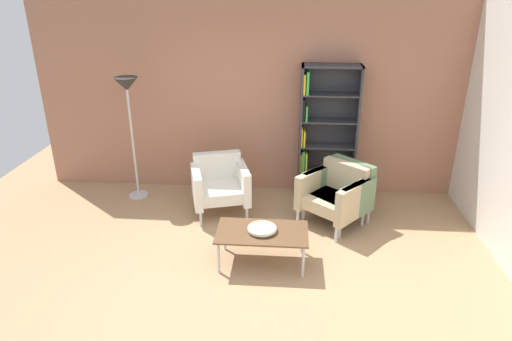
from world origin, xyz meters
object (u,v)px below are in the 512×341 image
object	(u,v)px
bookshelf_tall	(324,134)
armchair_spare_guest	(335,194)
decorative_bowl	(262,229)
armchair_by_bookshelf	(341,191)
armchair_corner_red	(220,184)
floor_lamp_torchiere	(128,99)
coffee_table_low	(262,234)

from	to	relation	value
bookshelf_tall	armchair_spare_guest	distance (m)	1.01
decorative_bowl	armchair_by_bookshelf	size ratio (longest dim) A/B	0.34
armchair_corner_red	armchair_spare_guest	size ratio (longest dim) A/B	0.91
bookshelf_tall	decorative_bowl	bearing A→B (deg)	-112.29
decorative_bowl	floor_lamp_torchiere	bearing A→B (deg)	141.21
coffee_table_low	floor_lamp_torchiere	bearing A→B (deg)	141.21
armchair_corner_red	armchair_by_bookshelf	xyz separation A→B (m)	(1.59, -0.11, 0.00)
coffee_table_low	armchair_by_bookshelf	distance (m)	1.41
decorative_bowl	armchair_by_bookshelf	world-z (taller)	armchair_by_bookshelf
bookshelf_tall	armchair_corner_red	xyz separation A→B (m)	(-1.39, -0.66, -0.52)
armchair_by_bookshelf	floor_lamp_torchiere	xyz separation A→B (m)	(-2.86, 0.49, 1.03)
bookshelf_tall	floor_lamp_torchiere	xyz separation A→B (m)	(-2.66, -0.27, 0.52)
armchair_corner_red	floor_lamp_torchiere	world-z (taller)	floor_lamp_torchiere
floor_lamp_torchiere	coffee_table_low	bearing A→B (deg)	-38.79
armchair_spare_guest	armchair_by_bookshelf	bearing A→B (deg)	86.91
decorative_bowl	coffee_table_low	bearing A→B (deg)	-104.04
decorative_bowl	armchair_spare_guest	size ratio (longest dim) A/B	0.34
bookshelf_tall	armchair_corner_red	world-z (taller)	bookshelf_tall
decorative_bowl	armchair_corner_red	bearing A→B (deg)	119.14
bookshelf_tall	armchair_spare_guest	size ratio (longest dim) A/B	2.00
armchair_corner_red	floor_lamp_torchiere	xyz separation A→B (m)	(-1.27, 0.38, 1.03)
armchair_spare_guest	floor_lamp_torchiere	bearing A→B (deg)	-151.70
decorative_bowl	armchair_spare_guest	world-z (taller)	armchair_spare_guest
bookshelf_tall	coffee_table_low	bearing A→B (deg)	-112.29
bookshelf_tall	armchair_spare_guest	bearing A→B (deg)	-82.06
bookshelf_tall	armchair_spare_guest	world-z (taller)	bookshelf_tall
coffee_table_low	armchair_corner_red	size ratio (longest dim) A/B	1.16
armchair_by_bookshelf	floor_lamp_torchiere	bearing A→B (deg)	-145.21
armchair_corner_red	armchair_spare_guest	world-z (taller)	same
bookshelf_tall	floor_lamp_torchiere	bearing A→B (deg)	-174.14
coffee_table_low	armchair_corner_red	world-z (taller)	armchair_corner_red
armchair_corner_red	floor_lamp_torchiere	bearing A→B (deg)	146.82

